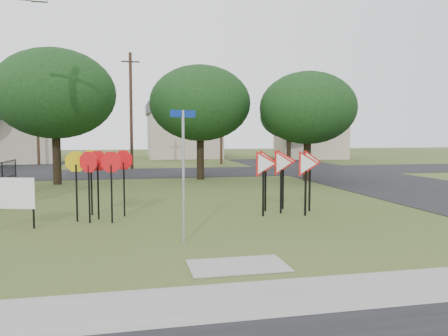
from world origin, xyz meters
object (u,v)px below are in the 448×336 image
(street_name_sign, at_px, (183,168))
(info_board, at_px, (14,195))
(stop_sign_cluster, at_px, (98,168))
(yield_sign_cluster, at_px, (285,165))

(street_name_sign, bearing_deg, info_board, 150.29)
(stop_sign_cluster, bearing_deg, street_name_sign, -57.54)
(yield_sign_cluster, xyz_separation_m, info_board, (-8.40, -0.90, -0.66))
(street_name_sign, distance_m, stop_sign_cluster, 4.22)
(street_name_sign, relative_size, info_board, 2.23)
(yield_sign_cluster, bearing_deg, stop_sign_cluster, 179.15)
(info_board, bearing_deg, street_name_sign, -29.71)
(stop_sign_cluster, distance_m, info_board, 2.53)
(stop_sign_cluster, height_order, info_board, stop_sign_cluster)
(stop_sign_cluster, distance_m, yield_sign_cluster, 6.17)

